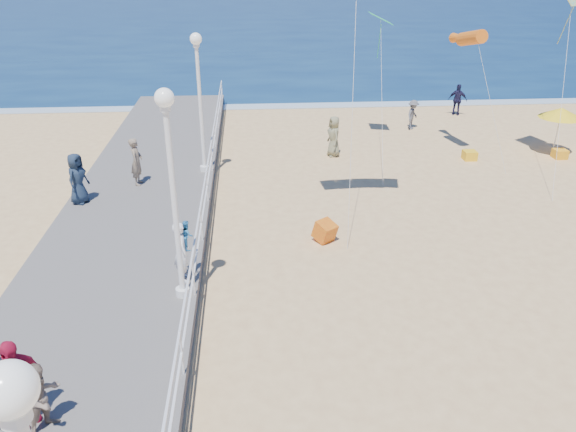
{
  "coord_description": "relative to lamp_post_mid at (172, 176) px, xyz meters",
  "views": [
    {
      "loc": [
        -3.53,
        -12.3,
        8.41
      ],
      "look_at": [
        -2.5,
        2.0,
        1.6
      ],
      "focal_mm": 35.0,
      "sensor_mm": 36.0,
      "label": 1
    }
  ],
  "objects": [
    {
      "name": "lamp_post_far",
      "position": [
        0.0,
        9.0,
        0.0
      ],
      "size": [
        0.44,
        0.44,
        5.32
      ],
      "color": "white",
      "rests_on": "boardwalk"
    },
    {
      "name": "beach_walker_a",
      "position": [
        10.27,
        15.46,
        -2.91
      ],
      "size": [
        1.01,
        1.11,
        1.5
      ],
      "primitive_type": "imported",
      "rotation": [
        0.0,
        0.0,
        0.96
      ],
      "color": "#535458",
      "rests_on": "ground"
    },
    {
      "name": "toddler_held",
      "position": [
        0.1,
        0.92,
        -2.0
      ],
      "size": [
        0.43,
        0.48,
        0.81
      ],
      "primitive_type": "imported",
      "rotation": [
        0.0,
        0.0,
        1.93
      ],
      "color": "#3386BF",
      "rests_on": "boardwalk"
    },
    {
      "name": "beach_walker_b",
      "position": [
        13.48,
        17.92,
        -2.8
      ],
      "size": [
        1.09,
        0.85,
        1.73
      ],
      "primitive_type": "imported",
      "rotation": [
        0.0,
        0.0,
        2.66
      ],
      "color": "#1A1836",
      "rests_on": "ground"
    },
    {
      "name": "woman_holding_toddler",
      "position": [
        -0.05,
        0.77,
        -2.42
      ],
      "size": [
        0.59,
        0.72,
        1.69
      ],
      "primitive_type": "imported",
      "rotation": [
        0.0,
        0.0,
        1.93
      ],
      "color": "white",
      "rests_on": "boardwalk"
    },
    {
      "name": "box_kite",
      "position": [
        4.12,
        3.39,
        -3.36
      ],
      "size": [
        0.87,
        0.9,
        0.74
      ],
      "primitive_type": "cube",
      "rotation": [
        0.31,
        0.0,
        0.66
      ],
      "color": "red",
      "rests_on": "ground"
    },
    {
      "name": "boardwalk",
      "position": [
        -2.15,
        0.0,
        -3.46
      ],
      "size": [
        5.0,
        44.0,
        0.4
      ],
      "primitive_type": "cube",
      "color": "slate",
      "rests_on": "ground"
    },
    {
      "name": "surf_line",
      "position": [
        5.35,
        20.5,
        -3.63
      ],
      "size": [
        160.0,
        1.2,
        0.04
      ],
      "primitive_type": "cube",
      "color": "silver",
      "rests_on": "ground"
    },
    {
      "name": "spectator_3",
      "position": [
        -2.52,
        -4.14,
        -2.33
      ],
      "size": [
        0.99,
        1.16,
        1.86
      ],
      "primitive_type": "imported",
      "rotation": [
        0.0,
        0.0,
        0.97
      ],
      "color": "#BA173C",
      "rests_on": "boardwalk"
    },
    {
      "name": "spectator_6",
      "position": [
        -2.39,
        7.75,
        -2.36
      ],
      "size": [
        0.46,
        0.67,
        1.79
      ],
      "primitive_type": "imported",
      "rotation": [
        0.0,
        0.0,
        1.52
      ],
      "color": "#7B6955",
      "rests_on": "boardwalk"
    },
    {
      "name": "kite_diamond_green",
      "position": [
        7.83,
        13.66,
        2.0
      ],
      "size": [
        1.09,
        1.18,
        0.49
      ],
      "primitive_type": "cube",
      "rotation": [
        0.44,
        0.0,
        1.5
      ],
      "color": "#28BD69"
    },
    {
      "name": "beach_umbrella",
      "position": [
        15.61,
        11.08,
        -1.75
      ],
      "size": [
        1.9,
        1.9,
        2.14
      ],
      "color": "white",
      "rests_on": "ground"
    },
    {
      "name": "kite_windsock",
      "position": [
        11.15,
        11.25,
        1.45
      ],
      "size": [
        1.02,
        2.73,
        1.09
      ],
      "primitive_type": "cylinder",
      "rotation": [
        1.36,
        0.0,
        0.17
      ],
      "color": "orange"
    },
    {
      "name": "ground",
      "position": [
        5.35,
        0.0,
        -3.66
      ],
      "size": [
        160.0,
        160.0,
        0.0
      ],
      "primitive_type": "plane",
      "color": "#E5BA78",
      "rests_on": "ground"
    },
    {
      "name": "ocean",
      "position": [
        5.35,
        65.0,
        -3.65
      ],
      "size": [
        160.0,
        90.0,
        0.05
      ],
      "primitive_type": "cube",
      "color": "#0C2A4D",
      "rests_on": "ground"
    },
    {
      "name": "lamp_post_mid",
      "position": [
        0.0,
        0.0,
        0.0
      ],
      "size": [
        0.44,
        0.44,
        5.32
      ],
      "color": "white",
      "rests_on": "boardwalk"
    },
    {
      "name": "beach_walker_c",
      "position": [
        5.59,
        11.56,
        -2.75
      ],
      "size": [
        0.75,
        0.99,
        1.82
      ],
      "primitive_type": "imported",
      "rotation": [
        0.0,
        0.0,
        -1.36
      ],
      "color": "#7C7955",
      "rests_on": "ground"
    },
    {
      "name": "beach_chair_left",
      "position": [
        11.53,
        10.61,
        -3.46
      ],
      "size": [
        0.55,
        0.55,
        0.4
      ],
      "primitive_type": "cube",
      "color": "yellow",
      "rests_on": "ground"
    },
    {
      "name": "railing",
      "position": [
        0.3,
        0.0,
        -2.41
      ],
      "size": [
        0.05,
        42.0,
        0.55
      ],
      "color": "white",
      "rests_on": "boardwalk"
    },
    {
      "name": "beach_chair_right",
      "position": [
        15.62,
        10.51,
        -3.46
      ],
      "size": [
        0.55,
        0.55,
        0.4
      ],
      "primitive_type": "cube",
      "color": "orange",
      "rests_on": "ground"
    },
    {
      "name": "spectator_1",
      "position": [
        -2.03,
        -4.29,
        -2.53
      ],
      "size": [
        0.86,
        0.9,
        1.46
      ],
      "primitive_type": "imported",
      "rotation": [
        0.0,
        0.0,
        0.96
      ],
      "color": "gray",
      "rests_on": "boardwalk"
    },
    {
      "name": "spectator_4",
      "position": [
        -4.13,
        6.16,
        -2.36
      ],
      "size": [
        0.87,
        1.03,
        1.8
      ],
      "primitive_type": "imported",
      "rotation": [
        0.0,
        0.0,
        1.17
      ],
      "color": "#1B283C",
      "rests_on": "boardwalk"
    }
  ]
}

